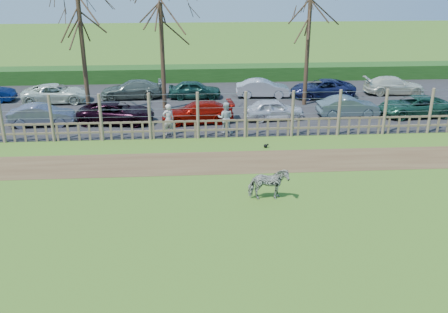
{
  "coord_description": "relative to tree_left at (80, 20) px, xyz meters",
  "views": [
    {
      "loc": [
        -0.31,
        -16.98,
        8.85
      ],
      "look_at": [
        1.0,
        2.5,
        1.1
      ],
      "focal_mm": 40.0,
      "sensor_mm": 36.0,
      "label": 1
    }
  ],
  "objects": [
    {
      "name": "car_3",
      "position": [
        6.52,
        -1.86,
        -4.98
      ],
      "size": [
        4.28,
        2.07,
        1.2
      ],
      "primitive_type": "imported",
      "rotation": [
        0.0,
        0.0,
        4.81
      ],
      "color": "#960D05",
      "rests_on": "asphalt"
    },
    {
      "name": "car_13",
      "position": [
        20.32,
        3.79,
        -4.98
      ],
      "size": [
        4.2,
        1.84,
        1.2
      ],
      "primitive_type": "imported",
      "rotation": [
        0.0,
        0.0,
        1.53
      ],
      "color": "white",
      "rests_on": "asphalt"
    },
    {
      "name": "tree_left",
      "position": [
        0.0,
        0.0,
        0.0
      ],
      "size": [
        4.8,
        4.8,
        7.88
      ],
      "color": "#3D2B1E",
      "rests_on": "ground"
    },
    {
      "name": "car_6",
      "position": [
        19.52,
        -1.46,
        -4.98
      ],
      "size": [
        4.44,
        2.26,
        1.2
      ],
      "primitive_type": "imported",
      "rotation": [
        0.0,
        0.0,
        4.78
      ],
      "color": "#1F4E3A",
      "rests_on": "asphalt"
    },
    {
      "name": "asphalt",
      "position": [
        6.5,
        2.0,
        -5.6
      ],
      "size": [
        44.0,
        13.0,
        0.04
      ],
      "primitive_type": "cube",
      "color": "#232326",
      "rests_on": "ground"
    },
    {
      "name": "car_1",
      "position": [
        -2.28,
        -1.81,
        -4.98
      ],
      "size": [
        3.72,
        1.51,
        1.2
      ],
      "primitive_type": "imported",
      "rotation": [
        0.0,
        0.0,
        1.64
      ],
      "color": "#535871",
      "rests_on": "asphalt"
    },
    {
      "name": "car_2",
      "position": [
        1.87,
        -1.63,
        -4.98
      ],
      "size": [
        4.52,
        2.49,
        1.2
      ],
      "primitive_type": "imported",
      "rotation": [
        0.0,
        0.0,
        1.45
      ],
      "color": "black",
      "rests_on": "asphalt"
    },
    {
      "name": "car_9",
      "position": [
        2.18,
        3.85,
        -4.98
      ],
      "size": [
        4.2,
        1.85,
        1.2
      ],
      "primitive_type": "imported",
      "rotation": [
        0.0,
        0.0,
        4.75
      ],
      "color": "#57655B",
      "rests_on": "asphalt"
    },
    {
      "name": "tree_right",
      "position": [
        13.5,
        1.5,
        -0.37
      ],
      "size": [
        4.8,
        4.8,
        7.35
      ],
      "color": "#3D2B1E",
      "rests_on": "ground"
    },
    {
      "name": "car_5",
      "position": [
        15.52,
        -1.27,
        -4.98
      ],
      "size": [
        3.68,
        1.38,
        1.2
      ],
      "primitive_type": "imported",
      "rotation": [
        0.0,
        0.0,
        1.6
      ],
      "color": "#4F636B",
      "rests_on": "asphalt"
    },
    {
      "name": "dirt_strip",
      "position": [
        6.5,
        -8.0,
        -5.61
      ],
      "size": [
        34.0,
        2.8,
        0.01
      ],
      "primitive_type": "cube",
      "color": "brown",
      "rests_on": "ground"
    },
    {
      "name": "car_4",
      "position": [
        11.0,
        -1.54,
        -4.98
      ],
      "size": [
        3.65,
        1.77,
        1.2
      ],
      "primitive_type": "imported",
      "rotation": [
        0.0,
        0.0,
        1.67
      ],
      "color": "silver",
      "rests_on": "asphalt"
    },
    {
      "name": "car_10",
      "position": [
        6.42,
        3.56,
        -4.98
      ],
      "size": [
        3.57,
        1.55,
        1.2
      ],
      "primitive_type": "imported",
      "rotation": [
        0.0,
        0.0,
        1.53
      ],
      "color": "#1B4439",
      "rests_on": "asphalt"
    },
    {
      "name": "hedge",
      "position": [
        6.5,
        9.0,
        -5.07
      ],
      "size": [
        46.0,
        2.0,
        1.1
      ],
      "primitive_type": "cube",
      "color": "#1E4716",
      "rests_on": "ground"
    },
    {
      "name": "zebra",
      "position": [
        9.11,
        -11.93,
        -4.97
      ],
      "size": [
        1.57,
        0.77,
        1.3
      ],
      "primitive_type": "imported",
      "rotation": [
        0.0,
        0.0,
        1.62
      ],
      "color": "gray",
      "rests_on": "ground"
    },
    {
      "name": "fence",
      "position": [
        6.5,
        -4.5,
        -4.81
      ],
      "size": [
        30.16,
        0.16,
        2.5
      ],
      "color": "brown",
      "rests_on": "ground"
    },
    {
      "name": "crow",
      "position": [
        9.86,
        -6.16,
        -5.51
      ],
      "size": [
        0.26,
        0.19,
        0.21
      ],
      "color": "black",
      "rests_on": "ground"
    },
    {
      "name": "visitor_b",
      "position": [
        7.99,
        -3.9,
        -4.71
      ],
      "size": [
        0.94,
        0.79,
        1.72
      ],
      "primitive_type": "imported",
      "rotation": [
        0.0,
        0.0,
        2.97
      ],
      "color": "#B6BFC1",
      "rests_on": "asphalt"
    },
    {
      "name": "tree_mid",
      "position": [
        4.5,
        1.0,
        -0.75
      ],
      "size": [
        4.8,
        4.8,
        6.83
      ],
      "color": "#3D2B1E",
      "rests_on": "ground"
    },
    {
      "name": "visitor_a",
      "position": [
        4.93,
        -4.03,
        -4.71
      ],
      "size": [
        0.72,
        0.57,
        1.72
      ],
      "primitive_type": "imported",
      "rotation": [
        0.0,
        0.0,
        3.42
      ],
      "color": "beige",
      "rests_on": "asphalt"
    },
    {
      "name": "car_12",
      "position": [
        15.11,
        3.26,
        -4.98
      ],
      "size": [
        4.38,
        2.12,
        1.2
      ],
      "primitive_type": "imported",
      "rotation": [
        0.0,
        0.0,
        4.74
      ],
      "color": "#1C224E",
      "rests_on": "asphalt"
    },
    {
      "name": "car_11",
      "position": [
        11.06,
        3.56,
        -4.98
      ],
      "size": [
        3.72,
        1.5,
        1.2
      ],
      "primitive_type": "imported",
      "rotation": [
        0.0,
        0.0,
        1.51
      ],
      "color": "#B6B7BF",
      "rests_on": "asphalt"
    },
    {
      "name": "car_8",
      "position": [
        -2.67,
        3.12,
        -4.98
      ],
      "size": [
        4.44,
        2.28,
        1.2
      ],
      "primitive_type": "imported",
      "rotation": [
        0.0,
        0.0,
        1.64
      ],
      "color": "silver",
      "rests_on": "asphalt"
    },
    {
      "name": "ground",
      "position": [
        6.5,
        -12.5,
        -5.62
      ],
      "size": [
        120.0,
        120.0,
        0.0
      ],
      "primitive_type": "plane",
      "color": "olive",
      "rests_on": "ground"
    }
  ]
}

